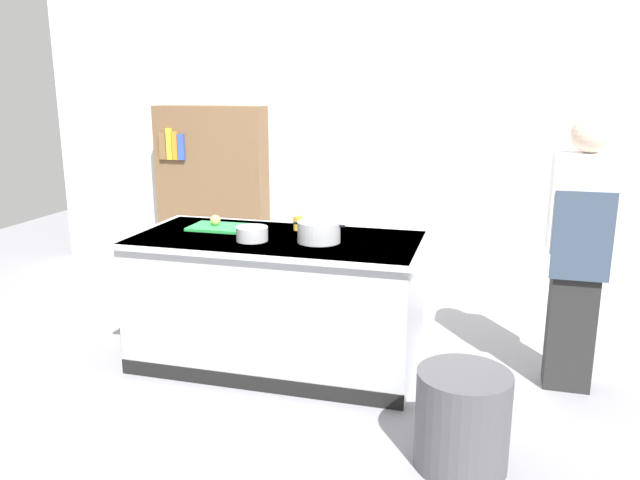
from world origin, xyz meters
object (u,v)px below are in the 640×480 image
(onion, at_px, (215,220))
(person_chef, at_px, (578,249))
(trash_bin, at_px, (462,420))
(mixing_bowl, at_px, (252,234))
(stock_pot, at_px, (319,232))
(bookshelf, at_px, (213,193))
(juice_cup, at_px, (298,223))

(onion, distance_m, person_chef, 2.42)
(onion, xyz_separation_m, trash_bin, (1.81, -1.07, -0.70))
(mixing_bowl, distance_m, trash_bin, 1.77)
(stock_pot, bearing_deg, bookshelf, 131.16)
(person_chef, bearing_deg, mixing_bowl, 86.12)
(juice_cup, bearing_deg, trash_bin, -43.53)
(stock_pot, xyz_separation_m, juice_cup, (-0.23, 0.29, -0.02))
(onion, relative_size, trash_bin, 0.15)
(onion, height_order, mixing_bowl, onion)
(trash_bin, xyz_separation_m, person_chef, (0.61, 1.06, 0.66))
(onion, xyz_separation_m, bookshelf, (-0.79, 1.64, -0.11))
(stock_pot, relative_size, person_chef, 0.20)
(juice_cup, bearing_deg, mixing_bowl, -117.82)
(juice_cup, xyz_separation_m, bookshelf, (-1.38, 1.55, -0.10))
(person_chef, relative_size, bookshelf, 1.01)
(onion, bearing_deg, stock_pot, -13.74)
(bookshelf, bearing_deg, person_chef, -27.22)
(onion, height_order, juice_cup, juice_cup)
(stock_pot, xyz_separation_m, person_chef, (1.60, 0.19, -0.05))
(juice_cup, bearing_deg, bookshelf, 131.63)
(onion, relative_size, stock_pot, 0.22)
(trash_bin, distance_m, bookshelf, 3.81)
(onion, bearing_deg, person_chef, -0.20)
(mixing_bowl, xyz_separation_m, bookshelf, (-1.18, 1.93, -0.09))
(bookshelf, bearing_deg, stock_pot, -48.84)
(mixing_bowl, xyz_separation_m, person_chef, (2.03, 0.28, -0.03))
(juice_cup, height_order, trash_bin, juice_cup)
(mixing_bowl, relative_size, trash_bin, 0.41)
(trash_bin, bearing_deg, onion, 149.41)
(stock_pot, xyz_separation_m, bookshelf, (-1.61, 1.84, -0.12))
(person_chef, bearing_deg, onion, 78.12)
(onion, height_order, person_chef, person_chef)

